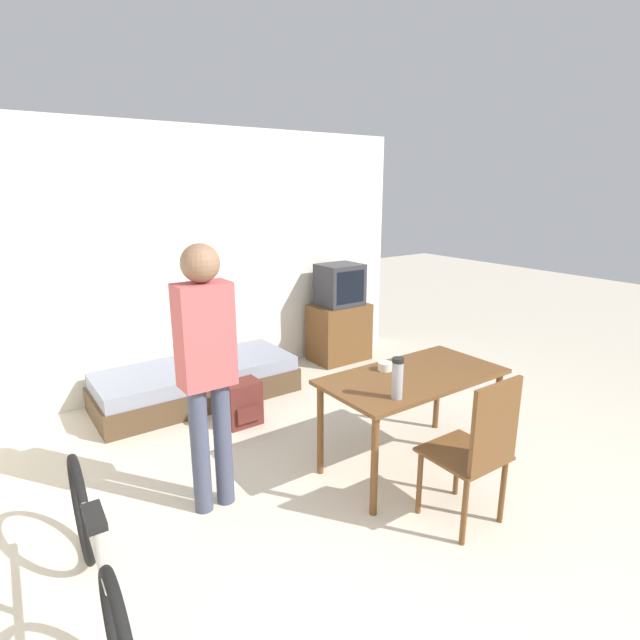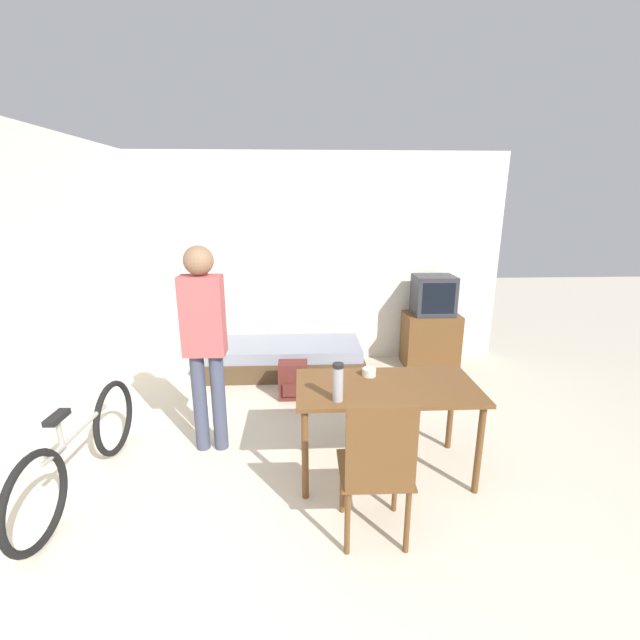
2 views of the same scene
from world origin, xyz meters
name	(u,v)px [view 1 (image 1 of 2)]	position (x,y,z in m)	size (l,w,h in m)	color
ground_plane	(522,634)	(0.00, 0.00, 0.00)	(20.00, 20.00, 0.00)	beige
wall_back	(192,260)	(0.00, 4.02, 1.35)	(5.27, 0.06, 2.70)	silver
daybed	(197,383)	(-0.23, 3.52, 0.19)	(1.98, 0.80, 0.38)	#4C3823
tv	(339,317)	(1.69, 3.66, 0.54)	(0.69, 0.47, 1.20)	brown
dining_table	(413,385)	(0.65, 1.42, 0.66)	(1.39, 0.72, 0.75)	brown
wooden_chair	(478,446)	(0.45, 0.66, 0.57)	(0.45, 0.45, 1.02)	brown
bicycle	(97,564)	(-1.64, 1.27, 0.33)	(0.13, 1.69, 0.73)	black
person_standing	(206,360)	(-0.80, 1.81, 1.05)	(0.34, 0.24, 1.78)	#3D4256
thermos_flask	(397,376)	(0.25, 1.18, 0.90)	(0.08, 0.08, 0.28)	#99999E
mate_bowl	(385,366)	(0.54, 1.61, 0.78)	(0.11, 0.11, 0.06)	beige
backpack	(242,403)	(-0.10, 2.78, 0.20)	(0.32, 0.26, 0.41)	#56231E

